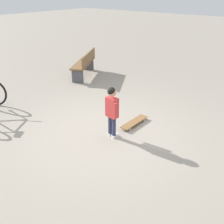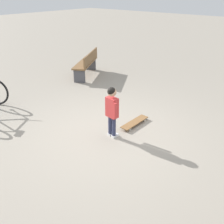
% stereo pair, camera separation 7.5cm
% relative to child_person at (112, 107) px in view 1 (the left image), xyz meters
% --- Properties ---
extents(ground_plane, '(50.00, 50.00, 0.00)m').
position_rel_child_person_xyz_m(ground_plane, '(-0.03, 0.19, -0.66)').
color(ground_plane, '#9E9384').
extents(child_person, '(0.25, 0.35, 1.06)m').
position_rel_child_person_xyz_m(child_person, '(0.00, 0.00, 0.00)').
color(child_person, '#2D3351').
rests_on(child_person, ground).
extents(skateboard, '(0.78, 0.20, 0.07)m').
position_rel_child_person_xyz_m(skateboard, '(0.68, -0.07, -0.60)').
color(skateboard, olive).
rests_on(skateboard, ground).
extents(street_bench, '(1.61, 1.18, 0.80)m').
position_rel_child_person_xyz_m(street_bench, '(2.42, 3.15, -0.23)').
color(street_bench, brown).
rests_on(street_bench, ground).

